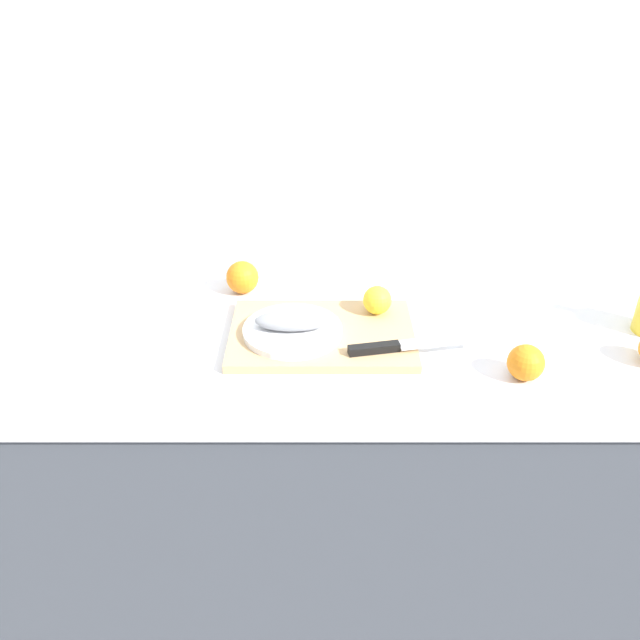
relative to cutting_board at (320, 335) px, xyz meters
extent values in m
plane|color=slate|center=(0.05, 0.00, -0.91)|extent=(12.00, 12.00, 0.00)
cube|color=silver|center=(0.05, 0.33, 0.34)|extent=(3.20, 0.05, 2.50)
cube|color=#4C5159|center=(0.05, 0.00, -0.48)|extent=(2.00, 0.58, 0.86)
cube|color=silver|center=(0.05, 0.00, -0.03)|extent=(2.00, 0.60, 0.04)
cube|color=tan|center=(0.00, 0.00, 0.00)|extent=(0.41, 0.28, 0.02)
cylinder|color=white|center=(-0.06, -0.01, 0.02)|extent=(0.22, 0.22, 0.01)
ellipsoid|color=gray|center=(-0.06, -0.01, 0.04)|extent=(0.16, 0.07, 0.04)
cube|color=silver|center=(0.25, -0.05, 0.02)|extent=(0.18, 0.07, 0.00)
cube|color=black|center=(0.11, -0.08, 0.02)|extent=(0.11, 0.04, 0.02)
sphere|color=yellow|center=(0.13, 0.08, 0.04)|extent=(0.07, 0.07, 0.07)
sphere|color=orange|center=(-0.20, 0.22, 0.03)|extent=(0.08, 0.08, 0.08)
sphere|color=orange|center=(0.41, -0.15, 0.03)|extent=(0.08, 0.08, 0.08)
camera|label=1|loc=(0.00, -1.23, 0.77)|focal=36.66mm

